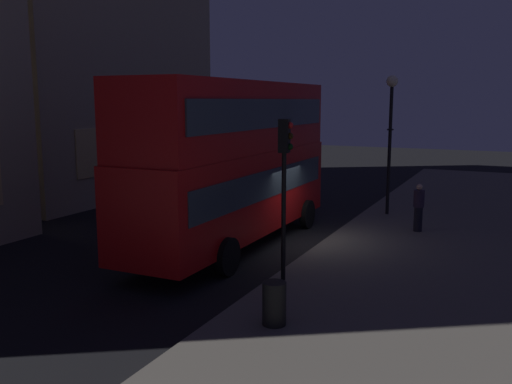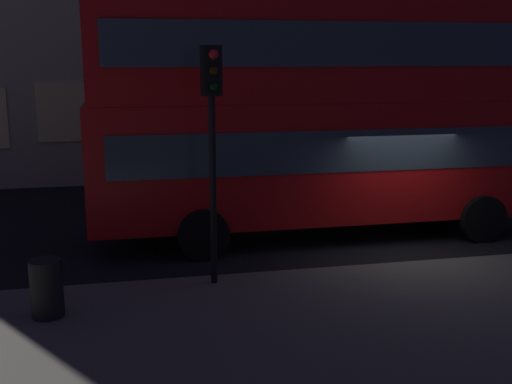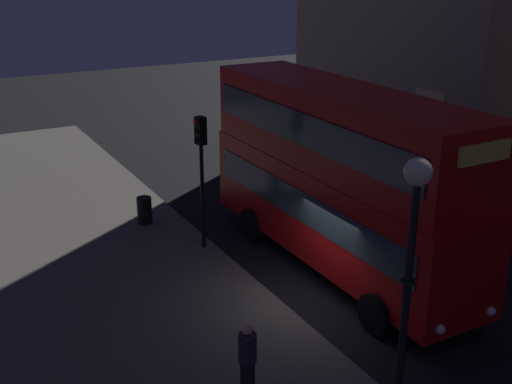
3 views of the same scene
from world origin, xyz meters
name	(u,v)px [view 2 (image 2 of 3)]	position (x,y,z in m)	size (l,w,h in m)	color
ground_plane	(410,256)	(0.00, 0.00, 0.00)	(80.00, 80.00, 0.00)	black
double_decker_bus	(320,107)	(-1.47, 1.93, 3.02)	(10.52, 2.82, 5.40)	#B20F0F
traffic_light_near_kerb	(212,116)	(-4.35, -1.04, 3.15)	(0.36, 0.38, 4.23)	black
litter_bin	(47,288)	(-7.15, -1.98, 0.59)	(0.51, 0.51, 0.93)	black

